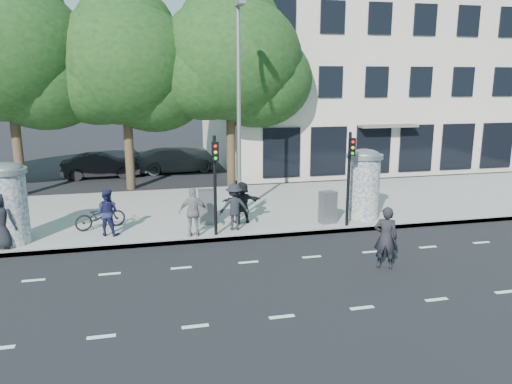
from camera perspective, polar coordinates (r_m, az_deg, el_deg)
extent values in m
plane|color=black|center=(13.80, 0.39, -10.05)|extent=(120.00, 120.00, 0.00)
cube|color=gray|center=(20.77, -4.49, -1.98)|extent=(40.00, 8.00, 0.15)
cube|color=slate|center=(17.03, -2.43, -5.29)|extent=(40.00, 0.10, 0.16)
cube|color=silver|center=(11.87, 2.97, -14.05)|extent=(32.00, 0.12, 0.01)
cube|color=silver|center=(15.07, -0.87, -8.03)|extent=(32.00, 0.12, 0.01)
cylinder|color=beige|center=(17.84, -26.46, -1.72)|extent=(1.20, 1.20, 2.30)
cylinder|color=slate|center=(17.60, -26.86, 2.16)|extent=(1.36, 1.36, 0.16)
ellipsoid|color=slate|center=(17.59, -26.88, 2.42)|extent=(1.10, 1.10, 0.38)
cylinder|color=beige|center=(19.36, 12.16, 0.41)|extent=(1.20, 1.20, 2.30)
cylinder|color=slate|center=(19.14, 12.33, 4.01)|extent=(1.36, 1.36, 0.16)
ellipsoid|color=slate|center=(19.13, 12.34, 4.24)|extent=(1.10, 1.10, 0.38)
cylinder|color=black|center=(16.76, -4.70, 0.67)|extent=(0.11, 0.11, 3.40)
cube|color=black|center=(16.37, -4.68, 4.65)|extent=(0.22, 0.14, 0.62)
cylinder|color=black|center=(18.08, 10.52, 1.39)|extent=(0.11, 0.11, 3.40)
cube|color=black|center=(17.72, 10.91, 5.08)|extent=(0.22, 0.14, 0.62)
cylinder|color=slate|center=(19.47, -1.98, 9.24)|extent=(0.16, 0.16, 8.00)
cube|color=slate|center=(19.23, -1.82, 20.84)|extent=(0.25, 0.90, 0.18)
cylinder|color=#38281C|center=(25.63, -25.62, 4.84)|extent=(0.44, 0.44, 4.73)
ellipsoid|color=black|center=(25.48, -26.54, 14.10)|extent=(7.20, 7.20, 6.12)
cylinder|color=#38281C|center=(25.26, -14.32, 5.24)|extent=(0.44, 0.44, 4.41)
ellipsoid|color=black|center=(25.07, -14.83, 14.04)|extent=(6.80, 6.80, 5.78)
cylinder|color=#38281C|center=(25.25, -2.89, 5.82)|extent=(0.44, 0.44, 4.59)
ellipsoid|color=black|center=(25.08, -2.99, 15.00)|extent=(7.00, 7.00, 5.95)
cube|color=#BFB2A0|center=(35.67, 11.97, 13.58)|extent=(20.00, 15.00, 12.00)
cube|color=black|center=(29.24, 17.83, 4.81)|extent=(18.00, 0.10, 2.60)
cube|color=#59544C|center=(27.81, 14.82, 7.32)|extent=(3.20, 0.90, 0.12)
cube|color=#194C8C|center=(25.50, -0.74, 7.95)|extent=(1.60, 0.06, 0.30)
imported|color=black|center=(17.45, -27.18, -2.91)|extent=(1.02, 0.82, 1.82)
imported|color=#1A1B42|center=(17.64, -16.65, -2.23)|extent=(0.95, 0.85, 1.60)
imported|color=black|center=(17.51, -2.48, -1.70)|extent=(1.12, 0.70, 1.66)
imported|color=gray|center=(16.87, -7.15, -2.31)|extent=(1.05, 0.69, 1.68)
imported|color=black|center=(18.33, -1.58, -1.19)|extent=(1.47, 0.59, 1.56)
imported|color=black|center=(14.83, 14.60, -5.07)|extent=(0.79, 0.69, 1.83)
imported|color=black|center=(18.53, -17.38, -2.63)|extent=(1.18, 1.88, 0.93)
cube|color=slate|center=(18.35, -5.60, -1.70)|extent=(0.62, 0.46, 1.27)
cube|color=slate|center=(18.54, 8.20, -1.73)|extent=(0.62, 0.49, 1.19)
imported|color=black|center=(28.87, -17.30, 2.91)|extent=(1.63, 4.22, 1.37)
imported|color=#515258|center=(29.70, -9.31, 3.64)|extent=(2.78, 5.16, 1.42)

